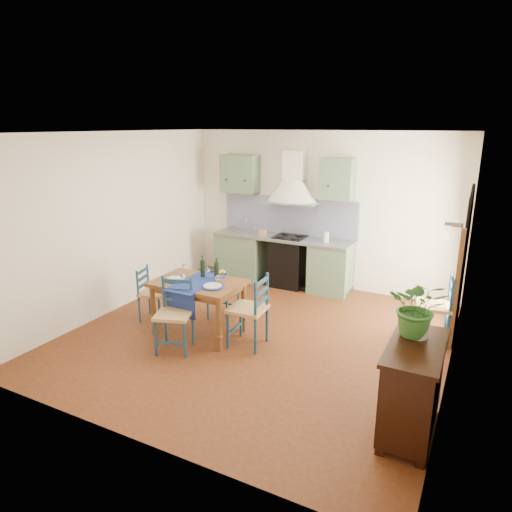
{
  "coord_description": "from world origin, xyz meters",
  "views": [
    {
      "loc": [
        2.68,
        -5.26,
        2.9
      ],
      "look_at": [
        -0.17,
        0.3,
        1.09
      ],
      "focal_mm": 32.0,
      "sensor_mm": 36.0,
      "label": 1
    }
  ],
  "objects_px": {
    "dining_table": "(198,288)",
    "chair_near": "(175,314)",
    "potted_plant": "(418,307)",
    "sideboard": "(412,386)"
  },
  "relations": [
    {
      "from": "dining_table",
      "to": "chair_near",
      "type": "xyz_separation_m",
      "value": [
        -0.01,
        -0.54,
        -0.19
      ]
    },
    {
      "from": "chair_near",
      "to": "potted_plant",
      "type": "xyz_separation_m",
      "value": [
        3.02,
        -0.16,
        0.73
      ]
    },
    {
      "from": "sideboard",
      "to": "potted_plant",
      "type": "xyz_separation_m",
      "value": [
        -0.04,
        0.2,
        0.72
      ]
    },
    {
      "from": "sideboard",
      "to": "potted_plant",
      "type": "distance_m",
      "value": 0.75
    },
    {
      "from": "chair_near",
      "to": "sideboard",
      "type": "xyz_separation_m",
      "value": [
        3.06,
        -0.37,
        0.01
      ]
    },
    {
      "from": "chair_near",
      "to": "sideboard",
      "type": "relative_size",
      "value": 0.92
    },
    {
      "from": "potted_plant",
      "to": "dining_table",
      "type": "bearing_deg",
      "value": 166.87
    },
    {
      "from": "chair_near",
      "to": "dining_table",
      "type": "bearing_deg",
      "value": 88.55
    },
    {
      "from": "dining_table",
      "to": "sideboard",
      "type": "relative_size",
      "value": 1.17
    },
    {
      "from": "chair_near",
      "to": "potted_plant",
      "type": "bearing_deg",
      "value": -3.09
    }
  ]
}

